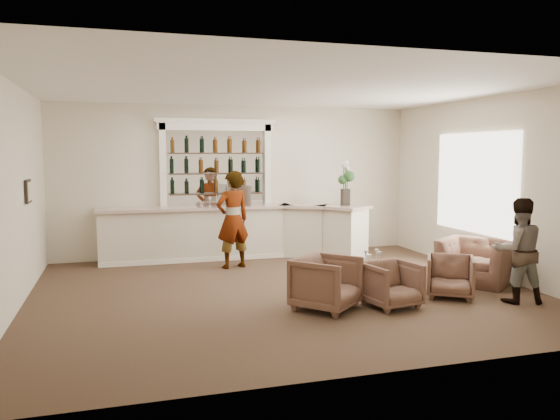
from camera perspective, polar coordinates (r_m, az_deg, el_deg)
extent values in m
plane|color=brown|center=(9.08, 0.39, -8.49)|extent=(8.00, 8.00, 0.00)
cube|color=beige|center=(12.20, -4.39, 3.06)|extent=(8.00, 0.04, 3.30)
cube|color=beige|center=(8.56, -26.17, 1.22)|extent=(0.04, 7.00, 3.30)
cube|color=beige|center=(10.68, 21.41, 2.25)|extent=(0.04, 7.00, 3.30)
cube|color=white|center=(8.85, 0.40, 12.67)|extent=(8.00, 7.00, 0.04)
cube|color=white|center=(11.06, 19.71, 2.69)|extent=(0.05, 2.40, 1.90)
cube|color=black|center=(9.74, -24.83, 1.78)|extent=(0.04, 0.46, 0.38)
cube|color=beige|center=(9.73, -24.68, 1.79)|extent=(0.01, 0.38, 0.30)
cube|color=white|center=(11.80, -8.75, -2.51)|extent=(4.00, 0.70, 1.08)
cube|color=beige|center=(11.71, -8.78, 0.23)|extent=(4.10, 0.82, 0.06)
cube|color=white|center=(12.11, 2.49, -2.23)|extent=(1.12, 1.04, 1.08)
cube|color=beige|center=(12.02, 2.54, 0.45)|extent=(1.27, 1.19, 0.06)
cube|color=white|center=(11.88, 6.51, -2.42)|extent=(1.08, 1.14, 1.08)
cube|color=beige|center=(11.79, 6.58, 0.31)|extent=(1.24, 1.29, 0.06)
cube|color=white|center=(11.56, -8.49, -5.15)|extent=(4.00, 0.06, 0.10)
cube|color=white|center=(12.07, -6.71, 4.43)|extent=(2.15, 0.02, 1.65)
cube|color=white|center=(11.90, -12.10, 1.91)|extent=(0.14, 0.16, 2.90)
cube|color=white|center=(12.29, -1.34, 2.16)|extent=(0.14, 0.16, 2.90)
cube|color=white|center=(12.02, -6.71, 8.67)|extent=(2.52, 0.16, 0.18)
cube|color=white|center=(12.03, -6.72, 9.24)|extent=(2.64, 0.20, 0.08)
cube|color=#36261B|center=(11.99, -6.59, 1.70)|extent=(2.05, 0.20, 0.03)
cube|color=#36261B|center=(11.97, -6.61, 3.80)|extent=(2.05, 0.20, 0.03)
cube|color=#36261B|center=(11.96, -6.64, 5.90)|extent=(2.05, 0.20, 0.03)
cylinder|color=brown|center=(9.01, 9.69, -7.05)|extent=(0.69, 0.69, 0.50)
imported|color=gray|center=(10.77, -4.96, -1.01)|extent=(0.80, 0.64, 1.92)
imported|color=gray|center=(9.03, 23.63, -3.90)|extent=(0.91, 0.79, 1.60)
imported|color=brown|center=(8.01, 4.87, -7.61)|extent=(1.19, 1.19, 0.78)
imported|color=brown|center=(8.29, 11.57, -7.64)|extent=(0.84, 0.85, 0.67)
imported|color=brown|center=(9.08, 17.36, -6.64)|extent=(0.98, 0.99, 0.66)
imported|color=brown|center=(10.18, 19.77, -5.08)|extent=(1.52, 1.54, 0.76)
cube|color=#B6B6BA|center=(11.74, -4.25, 1.51)|extent=(0.58, 0.53, 0.43)
cube|color=black|center=(11.85, 6.84, 1.34)|extent=(0.16, 0.16, 0.36)
cube|color=white|center=(9.06, 9.22, -4.97)|extent=(0.08, 0.08, 0.12)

